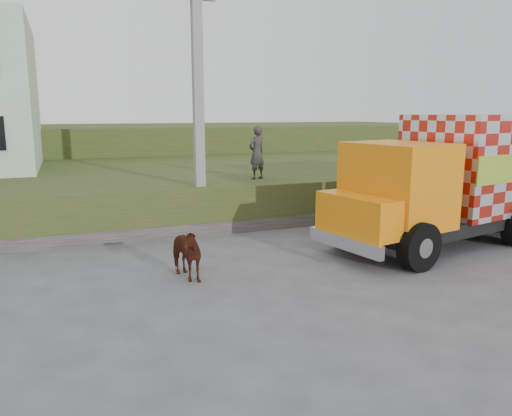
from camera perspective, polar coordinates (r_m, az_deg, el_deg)
name	(u,v)px	position (r m, az deg, el deg)	size (l,w,h in m)	color
ground	(288,269)	(12.53, 3.64, -6.94)	(120.00, 120.00, 0.00)	#474749
embankment	(191,185)	(21.64, -7.46, 2.62)	(40.00, 12.00, 1.50)	#244617
embankment_far	(146,149)	(33.29, -12.44, 6.64)	(40.00, 12.00, 3.00)	#244617
retaining_strip	(173,231)	(15.75, -9.46, -2.59)	(16.00, 0.50, 0.40)	#595651
utility_pole	(198,104)	(15.94, -6.61, 11.70)	(1.20, 0.30, 8.00)	gray
cargo_truck	(464,177)	(16.03, 22.65, 3.28)	(8.80, 4.35, 3.76)	black
cow	(183,252)	(11.76, -8.40, -5.05)	(0.68, 1.48, 1.25)	#36180D
pedestrian	(257,153)	(17.64, 0.10, 6.34)	(0.68, 0.45, 1.86)	#2A2825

